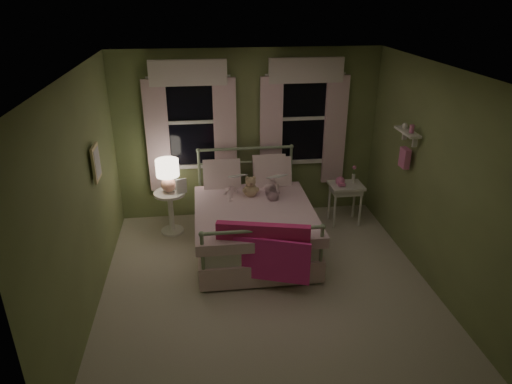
{
  "coord_description": "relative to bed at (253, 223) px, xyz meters",
  "views": [
    {
      "loc": [
        -0.72,
        -4.6,
        3.36
      ],
      "look_at": [
        -0.06,
        0.64,
        1.0
      ],
      "focal_mm": 32.0,
      "sensor_mm": 36.0,
      "label": 1
    }
  ],
  "objects": [
    {
      "name": "room_shell",
      "position": [
        0.05,
        -0.98,
        0.92
      ],
      "size": [
        4.2,
        4.2,
        4.2
      ],
      "color": "beige",
      "rests_on": "ground"
    },
    {
      "name": "wall_shelf",
      "position": [
        1.95,
        -0.28,
        1.15
      ],
      "size": [
        0.15,
        0.5,
        0.6
      ],
      "color": "white",
      "rests_on": "room_shell"
    },
    {
      "name": "child_left",
      "position": [
        -0.29,
        0.43,
        0.53
      ],
      "size": [
        0.26,
        0.19,
        0.67
      ],
      "primitive_type": "imported",
      "rotation": [
        0.0,
        0.0,
        3.02
      ],
      "color": "#F7D1DD",
      "rests_on": "bed"
    },
    {
      "name": "book_nightstand",
      "position": [
        -1.06,
        0.51,
        0.28
      ],
      "size": [
        0.21,
        0.25,
        0.02
      ],
      "primitive_type": "imported",
      "rotation": [
        0.0,
        0.0,
        0.2
      ],
      "color": "beige",
      "rests_on": "nightstand_left"
    },
    {
      "name": "nightstand_right",
      "position": [
        1.49,
        0.55,
        0.17
      ],
      "size": [
        0.5,
        0.4,
        0.64
      ],
      "color": "white",
      "rests_on": "ground"
    },
    {
      "name": "pink_toy",
      "position": [
        1.39,
        0.54,
        0.33
      ],
      "size": [
        0.14,
        0.18,
        0.14
      ],
      "color": "pink",
      "rests_on": "nightstand_right"
    },
    {
      "name": "child_right",
      "position": [
        0.27,
        0.43,
        0.59
      ],
      "size": [
        0.39,
        0.3,
        0.79
      ],
      "primitive_type": "imported",
      "rotation": [
        0.0,
        0.0,
        3.13
      ],
      "color": "#F7D1DD",
      "rests_on": "bed"
    },
    {
      "name": "bud_vase",
      "position": [
        1.61,
        0.6,
        0.41
      ],
      "size": [
        0.06,
        0.06,
        0.28
      ],
      "color": "white",
      "rests_on": "nightstand_right"
    },
    {
      "name": "table_lamp",
      "position": [
        -1.16,
        0.59,
        0.58
      ],
      "size": [
        0.33,
        0.33,
        0.49
      ],
      "color": "#E59E87",
      "rests_on": "nightstand_left"
    },
    {
      "name": "bed",
      "position": [
        0.0,
        0.0,
        0.0
      ],
      "size": [
        1.58,
        2.04,
        1.18
      ],
      "color": "white",
      "rests_on": "ground"
    },
    {
      "name": "framed_picture",
      "position": [
        -1.9,
        -0.38,
        1.12
      ],
      "size": [
        0.03,
        0.32,
        0.42
      ],
      "color": "beige",
      "rests_on": "room_shell"
    },
    {
      "name": "nightstand_left",
      "position": [
        -1.16,
        0.59,
        0.04
      ],
      "size": [
        0.46,
        0.46,
        0.65
      ],
      "color": "white",
      "rests_on": "ground"
    },
    {
      "name": "window_right",
      "position": [
        0.9,
        1.05,
        1.25
      ],
      "size": [
        1.34,
        0.13,
        1.96
      ],
      "color": "black",
      "rests_on": "room_shell"
    },
    {
      "name": "book_left",
      "position": [
        -0.29,
        0.18,
        0.59
      ],
      "size": [
        0.22,
        0.17,
        0.26
      ],
      "primitive_type": "imported",
      "rotation": [
        1.22,
        0.0,
        0.3
      ],
      "color": "beige",
      "rests_on": "child_left"
    },
    {
      "name": "teddy_bear",
      "position": [
        -0.01,
        0.27,
        0.42
      ],
      "size": [
        0.24,
        0.2,
        0.32
      ],
      "color": "tan",
      "rests_on": "bed"
    },
    {
      "name": "window_left",
      "position": [
        -0.8,
        1.05,
        1.25
      ],
      "size": [
        1.34,
        0.13,
        1.96
      ],
      "color": "black",
      "rests_on": "room_shell"
    },
    {
      "name": "book_right",
      "position": [
        0.27,
        0.18,
        0.54
      ],
      "size": [
        0.23,
        0.19,
        0.26
      ],
      "primitive_type": "imported",
      "rotation": [
        1.22,
        0.0,
        0.48
      ],
      "color": "beige",
      "rests_on": "child_right"
    },
    {
      "name": "pink_throw",
      "position": [
        -0.01,
        -1.02,
        0.23
      ],
      "size": [
        1.09,
        0.45,
        0.71
      ],
      "color": "#D6296D",
      "rests_on": "bed"
    }
  ]
}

